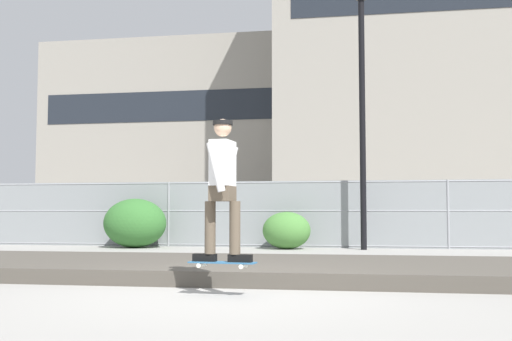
{
  "coord_description": "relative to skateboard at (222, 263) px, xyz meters",
  "views": [
    {
      "loc": [
        1.61,
        -7.26,
        0.98
      ],
      "look_at": [
        -0.45,
        4.81,
        1.8
      ],
      "focal_mm": 43.6,
      "sensor_mm": 36.0,
      "label": 1
    }
  ],
  "objects": [
    {
      "name": "ground_plane",
      "position": [
        0.01,
        0.08,
        -0.39
      ],
      "size": [
        120.0,
        120.0,
        0.0
      ],
      "primitive_type": "plane",
      "color": "gray"
    },
    {
      "name": "gravel_berm",
      "position": [
        0.01,
        2.48,
        -0.28
      ],
      "size": [
        17.3,
        3.56,
        0.21
      ],
      "primitive_type": "cube",
      "color": "#4C473F",
      "rests_on": "ground_plane"
    },
    {
      "name": "skateboard",
      "position": [
        0.0,
        0.0,
        0.0
      ],
      "size": [
        0.82,
        0.28,
        0.07
      ],
      "color": "#2D608C"
    },
    {
      "name": "skater",
      "position": [
        -0.0,
        -0.0,
        0.97
      ],
      "size": [
        0.73,
        0.6,
        1.69
      ],
      "color": "black",
      "rests_on": "skateboard"
    },
    {
      "name": "chain_fence",
      "position": [
        0.01,
        10.03,
        0.55
      ],
      "size": [
        23.34,
        0.06,
        1.85
      ],
      "color": "gray",
      "rests_on": "ground_plane"
    },
    {
      "name": "street_lamp",
      "position": [
        1.66,
        9.35,
        3.94
      ],
      "size": [
        0.44,
        0.44,
        6.99
      ],
      "color": "black",
      "rests_on": "ground_plane"
    },
    {
      "name": "parked_car_near",
      "position": [
        -2.1,
        12.9,
        0.45
      ],
      "size": [
        4.53,
        2.22,
        1.66
      ],
      "color": "black",
      "rests_on": "ground_plane"
    },
    {
      "name": "library_building",
      "position": [
        -12.71,
        48.41,
        7.39
      ],
      "size": [
        25.74,
        14.26,
        15.54
      ],
      "color": "gray",
      "rests_on": "ground_plane"
    },
    {
      "name": "office_block",
      "position": [
        11.67,
        38.75,
        11.52
      ],
      "size": [
        31.41,
        13.21,
        23.81
      ],
      "color": "gray",
      "rests_on": "ground_plane"
    },
    {
      "name": "shrub_left",
      "position": [
        -4.56,
        9.19,
        0.29
      ],
      "size": [
        1.75,
        1.43,
        1.35
      ],
      "color": "#336B2D",
      "rests_on": "ground_plane"
    },
    {
      "name": "shrub_center",
      "position": [
        -0.36,
        9.28,
        0.11
      ],
      "size": [
        1.28,
        1.05,
        0.99
      ],
      "color": "#477F38",
      "rests_on": "ground_plane"
    }
  ]
}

